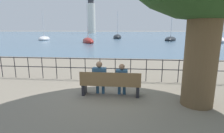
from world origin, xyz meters
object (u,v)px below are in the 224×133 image
object	(u,v)px
sailboat_0	(218,40)
sailboat_3	(117,37)
harbor_lighthouse	(91,17)
park_bench	(110,84)
sailboat_4	(88,41)
seated_person_right	(122,78)
sailboat_1	(44,39)
seated_person_left	(100,77)
sailboat_2	(170,39)

from	to	relation	value
sailboat_0	sailboat_3	world-z (taller)	sailboat_0
harbor_lighthouse	sailboat_3	bearing A→B (deg)	-72.47
park_bench	sailboat_4	world-z (taller)	sailboat_4
sailboat_3	seated_person_right	bearing A→B (deg)	-89.95
harbor_lighthouse	sailboat_0	bearing A→B (deg)	-63.56
sailboat_1	sailboat_4	size ratio (longest dim) A/B	0.65
sailboat_4	sailboat_3	bearing A→B (deg)	53.51
seated_person_left	sailboat_2	size ratio (longest dim) A/B	0.16
sailboat_0	sailboat_2	size ratio (longest dim) A/B	1.15
sailboat_2	seated_person_left	bearing A→B (deg)	-87.28
park_bench	sailboat_1	distance (m)	39.58
sailboat_2	park_bench	bearing A→B (deg)	-86.65
sailboat_1	harbor_lighthouse	world-z (taller)	harbor_lighthouse
sailboat_0	harbor_lighthouse	world-z (taller)	harbor_lighthouse
sailboat_0	sailboat_4	world-z (taller)	sailboat_4
park_bench	sailboat_3	distance (m)	44.67
sailboat_2	harbor_lighthouse	size ratio (longest dim) A/B	0.30
harbor_lighthouse	seated_person_left	bearing A→B (deg)	-77.21
sailboat_4	harbor_lighthouse	bearing A→B (deg)	79.21
park_bench	sailboat_1	size ratio (longest dim) A/B	0.30
sailboat_4	sailboat_2	bearing A→B (deg)	3.79
park_bench	seated_person_left	world-z (taller)	seated_person_left
park_bench	seated_person_left	xyz separation A→B (m)	(-0.40, 0.08, 0.25)
sailboat_0	sailboat_4	bearing A→B (deg)	-154.11
sailboat_0	seated_person_left	bearing A→B (deg)	-105.59
sailboat_0	harbor_lighthouse	size ratio (longest dim) A/B	0.35
seated_person_left	sailboat_3	distance (m)	44.57
seated_person_left	sailboat_0	bearing A→B (deg)	59.39
sailboat_1	sailboat_3	world-z (taller)	sailboat_3
seated_person_right	harbor_lighthouse	world-z (taller)	harbor_lighthouse
sailboat_1	harbor_lighthouse	bearing A→B (deg)	75.63
park_bench	sailboat_0	size ratio (longest dim) A/B	0.24
sailboat_0	sailboat_2	distance (m)	9.38
seated_person_left	harbor_lighthouse	size ratio (longest dim) A/B	0.05
sailboat_2	harbor_lighthouse	distance (m)	100.78
sailboat_1	seated_person_right	bearing A→B (deg)	-79.45
sailboat_0	sailboat_2	xyz separation A→B (m)	(-8.61, 3.72, -0.06)
seated_person_left	harbor_lighthouse	distance (m)	131.23
seated_person_right	sailboat_2	world-z (taller)	sailboat_2
sailboat_4	harbor_lighthouse	size ratio (longest dim) A/B	0.42
seated_person_right	sailboat_1	bearing A→B (deg)	120.71
sailboat_2	seated_person_right	bearing A→B (deg)	-86.07
seated_person_left	sailboat_2	bearing A→B (deg)	74.04
sailboat_3	harbor_lighthouse	size ratio (longest dim) A/B	0.30
sailboat_2	sailboat_3	bearing A→B (deg)	163.23
seated_person_right	sailboat_4	size ratio (longest dim) A/B	0.11
seated_person_left	harbor_lighthouse	world-z (taller)	harbor_lighthouse
sailboat_4	park_bench	bearing A→B (deg)	-97.69
sailboat_2	sailboat_3	distance (m)	15.76
sailboat_4	sailboat_1	bearing A→B (deg)	126.11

